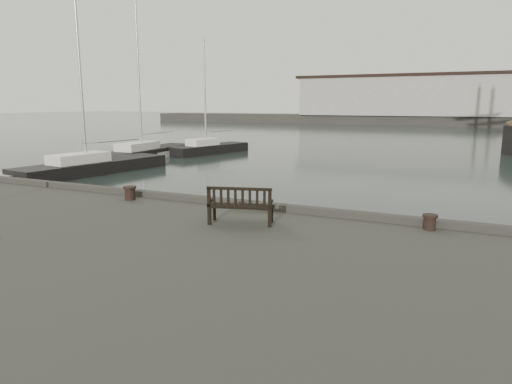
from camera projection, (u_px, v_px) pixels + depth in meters
ground at (297, 264)px, 12.99m from camera, size 400.00×400.00×0.00m
pontoon at (63, 169)px, 30.11m from camera, size 2.00×24.00×0.50m
breakwater at (426, 105)px, 95.98m from camera, size 140.00×9.50×12.20m
bench at (241, 212)px, 11.29m from camera, size 1.69×0.96×0.92m
bollard_left at (130, 193)px, 14.13m from camera, size 0.52×0.52×0.42m
bollard_right at (430, 222)px, 10.77m from camera, size 0.43×0.43×0.37m
yacht_b at (146, 155)px, 38.28m from camera, size 3.29×11.66×15.01m
yacht_c at (94, 170)px, 29.90m from camera, size 4.10×10.80×14.05m
yacht_d at (209, 151)px, 41.83m from camera, size 4.27×8.62×10.65m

